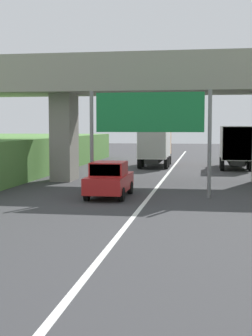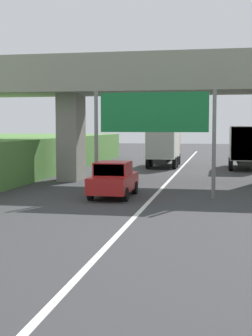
{
  "view_description": "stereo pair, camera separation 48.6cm",
  "coord_description": "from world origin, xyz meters",
  "px_view_note": "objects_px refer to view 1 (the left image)",
  "views": [
    {
      "loc": [
        2.64,
        0.35,
        3.4
      ],
      "look_at": [
        0.0,
        16.82,
        2.0
      ],
      "focal_mm": 52.8,
      "sensor_mm": 36.0,
      "label": 1
    },
    {
      "loc": [
        3.12,
        0.44,
        3.4
      ],
      "look_at": [
        0.0,
        16.82,
        2.0
      ],
      "focal_mm": 52.8,
      "sensor_mm": 36.0,
      "label": 2
    }
  ],
  "objects_px": {
    "truck_silver": "(235,145)",
    "truck_orange": "(156,144)",
    "car_red": "(109,180)",
    "overhead_highway_sign": "(150,119)"
  },
  "relations": [
    {
      "from": "overhead_highway_sign",
      "to": "car_red",
      "type": "height_order",
      "value": "overhead_highway_sign"
    },
    {
      "from": "truck_silver",
      "to": "truck_orange",
      "type": "bearing_deg",
      "value": 173.52
    },
    {
      "from": "truck_orange",
      "to": "car_red",
      "type": "distance_m",
      "value": 18.66
    },
    {
      "from": "truck_orange",
      "to": "overhead_highway_sign",
      "type": "bearing_deg",
      "value": -85.28
    },
    {
      "from": "truck_silver",
      "to": "truck_orange",
      "type": "distance_m",
      "value": 6.6
    },
    {
      "from": "overhead_highway_sign",
      "to": "car_red",
      "type": "xyz_separation_m",
      "value": [
        -1.9,
        -0.4,
        -2.91
      ]
    },
    {
      "from": "overhead_highway_sign",
      "to": "truck_silver",
      "type": "height_order",
      "value": "overhead_highway_sign"
    },
    {
      "from": "truck_silver",
      "to": "car_red",
      "type": "height_order",
      "value": "truck_silver"
    },
    {
      "from": "truck_silver",
      "to": "car_red",
      "type": "bearing_deg",
      "value": -111.24
    },
    {
      "from": "truck_silver",
      "to": "truck_orange",
      "type": "xyz_separation_m",
      "value": [
        -6.55,
        0.74,
        0.0
      ]
    }
  ]
}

